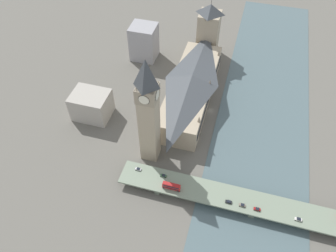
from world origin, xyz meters
TOP-DOWN VIEW (x-y plane):
  - ground_plane at (0.00, 0.00)m, footprint 600.00×600.00m
  - river_water at (-39.69, 0.00)m, footprint 67.37×360.00m
  - parliament_hall at (17.83, -8.00)m, footprint 30.13×101.49m
  - clock_tower at (31.68, 52.25)m, footprint 12.21×12.21m
  - victoria_tower at (17.89, -71.70)m, footprint 17.92×17.92m
  - road_bridge at (-39.69, 74.19)m, footprint 166.75×16.85m
  - double_decker_bus_lead at (10.07, 78.19)m, footprint 11.15×2.47m
  - car_northbound_lead at (17.16, 71.07)m, footprint 3.97×1.78m
  - car_northbound_mid at (-25.22, 78.09)m, footprint 3.88×1.92m
  - car_northbound_tail at (-41.95, 78.28)m, footprint 3.97×1.82m
  - car_southbound_lead at (-33.28, 78.06)m, footprint 3.81×1.85m
  - car_southbound_mid at (34.19, 70.69)m, footprint 3.86×1.86m
  - car_southbound_tail at (-65.27, 78.28)m, footprint 4.14×1.89m
  - city_block_west at (70.92, -51.91)m, footprint 21.96×20.25m
  - city_block_center at (85.51, 28.27)m, footprint 27.01×21.63m

SIDE VIEW (x-z plane):
  - ground_plane at x=0.00m, z-range 0.00..0.00m
  - river_water at x=-39.69m, z-range 0.00..0.30m
  - road_bridge at x=-39.69m, z-range 1.97..8.09m
  - car_southbound_mid at x=34.19m, z-range 6.14..7.43m
  - car_northbound_mid at x=-25.22m, z-range 6.13..7.45m
  - car_northbound_tail at x=-41.95m, z-range 6.12..7.48m
  - car_southbound_lead at x=-33.28m, z-range 6.11..7.50m
  - car_northbound_lead at x=17.16m, z-range 6.13..7.49m
  - car_southbound_tail at x=-65.27m, z-range 6.10..7.56m
  - double_decker_bus_lead at x=10.07m, z-range 6.36..11.13m
  - city_block_center at x=85.51m, z-range 0.00..20.45m
  - parliament_hall at x=17.83m, z-range -0.09..24.66m
  - city_block_west at x=70.92m, z-range 0.00..31.27m
  - victoria_tower at x=17.89m, z-range -2.00..50.62m
  - clock_tower at x=31.68m, z-range 2.52..82.88m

